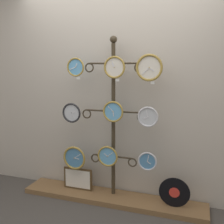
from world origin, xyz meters
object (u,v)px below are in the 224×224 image
Objects in this scene: clock_top_left at (76,67)px; clock_bottom_center at (108,156)px; clock_top_center at (115,67)px; vinyl_record at (174,192)px; clock_top_right at (149,68)px; clock_bottom_right at (147,161)px; clock_middle_center at (113,112)px; clock_bottom_left at (74,158)px; picture_frame at (78,179)px; clock_middle_right at (148,117)px; display_stand at (113,142)px; clock_middle_left at (72,113)px.

clock_top_left is 0.87× the size of clock_bottom_center.
clock_top_center is 0.72× the size of vinyl_record.
clock_top_left is at bearing 179.88° from clock_top_right.
clock_top_right is at bearing -100.76° from clock_bottom_right.
clock_middle_center is 0.77m from clock_bottom_left.
clock_bottom_left is 0.30m from picture_frame.
clock_top_left is at bearing -179.66° from vinyl_record.
clock_top_right reaches higher than picture_frame.
clock_top_left is at bearing -179.26° from clock_bottom_right.
clock_top_center is 1.20m from clock_bottom_left.
clock_top_left is 1.33m from clock_bottom_right.
vinyl_record is at bearing 0.33° from clock_middle_center.
clock_top_left is 0.99m from clock_middle_right.
clock_middle_center reaches higher than vinyl_record.
picture_frame is (-0.50, 0.06, -1.37)m from clock_top_center.
clock_bottom_center is (-0.45, -0.01, -1.00)m from clock_top_right.
clock_middle_left is at bearing -170.07° from display_stand.
clock_middle_center reaches higher than picture_frame.
clock_bottom_center is at bearing -163.92° from clock_middle_center.
clock_bottom_center is (0.46, -0.02, -0.48)m from clock_middle_left.
clock_top_left reaches higher than picture_frame.
clock_top_center is at bearing -64.93° from display_stand.
clock_top_right reaches higher than vinyl_record.
display_stand is 0.18m from clock_bottom_center.
display_stand is 0.88m from clock_top_center.
clock_top_right is 0.52m from clock_middle_right.
clock_middle_left is (-0.54, 0.01, -0.53)m from clock_top_center.
clock_middle_right is at bearing -2.84° from picture_frame.
clock_top_center is at bearing 0.02° from clock_bottom_left.
clock_bottom_center is (0.43, -0.01, 0.07)m from clock_bottom_left.
clock_middle_left is 1.10× the size of clock_bottom_right.
display_stand reaches higher than clock_middle_right.
clock_top_center reaches higher than clock_bottom_center.
clock_top_left reaches higher than clock_bottom_center.
display_stand is 0.60m from clock_middle_left.
display_stand is 7.80× the size of clock_bottom_center.
clock_top_center is at bearing -19.23° from clock_middle_center.
clock_top_right reaches higher than clock_middle_left.
clock_middle_right reaches higher than clock_bottom_right.
clock_top_left is (-0.42, -0.09, 0.87)m from display_stand.
clock_bottom_left is 0.77× the size of picture_frame.
clock_bottom_left is (-0.49, -0.01, -0.59)m from clock_middle_center.
clock_top_right is 1.20× the size of clock_middle_left.
clock_top_right is 0.62m from clock_middle_center.
clock_top_right reaches higher than clock_middle_right.
clock_bottom_center is 0.57m from picture_frame.
clock_middle_left is 0.96× the size of clock_bottom_center.
display_stand is 6.77× the size of clock_top_right.
vinyl_record is at bearing 0.49° from clock_bottom_left.
clock_bottom_right is (0.40, 0.01, -0.54)m from clock_middle_center.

